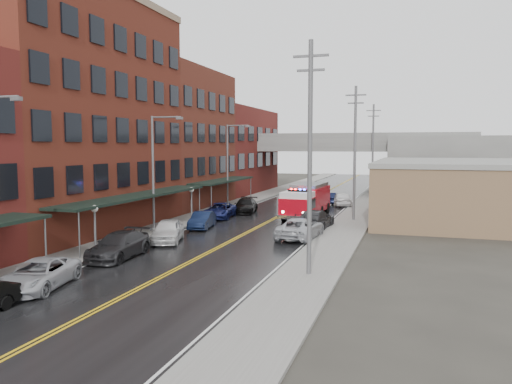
% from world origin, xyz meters
% --- Properties ---
extents(road, '(11.00, 160.00, 0.02)m').
position_xyz_m(road, '(0.00, 30.00, 0.01)').
color(road, black).
rests_on(road, ground).
extents(sidewalk_left, '(3.00, 160.00, 0.15)m').
position_xyz_m(sidewalk_left, '(-7.30, 30.00, 0.07)').
color(sidewalk_left, slate).
rests_on(sidewalk_left, ground).
extents(sidewalk_right, '(3.00, 160.00, 0.15)m').
position_xyz_m(sidewalk_right, '(7.30, 30.00, 0.07)').
color(sidewalk_right, slate).
rests_on(sidewalk_right, ground).
extents(curb_left, '(0.30, 160.00, 0.15)m').
position_xyz_m(curb_left, '(-5.65, 30.00, 0.07)').
color(curb_left, gray).
rests_on(curb_left, ground).
extents(curb_right, '(0.30, 160.00, 0.15)m').
position_xyz_m(curb_right, '(5.65, 30.00, 0.07)').
color(curb_right, gray).
rests_on(curb_right, ground).
extents(brick_building_b, '(9.00, 20.00, 18.00)m').
position_xyz_m(brick_building_b, '(-13.30, 23.00, 9.00)').
color(brick_building_b, '#5E1F18').
rests_on(brick_building_b, ground).
extents(brick_building_c, '(9.00, 15.00, 15.00)m').
position_xyz_m(brick_building_c, '(-13.30, 40.50, 7.50)').
color(brick_building_c, '#592B1A').
rests_on(brick_building_c, ground).
extents(brick_building_far, '(9.00, 20.00, 12.00)m').
position_xyz_m(brick_building_far, '(-13.30, 58.00, 6.00)').
color(brick_building_far, '#5E1E18').
rests_on(brick_building_far, ground).
extents(tan_building, '(14.00, 22.00, 5.00)m').
position_xyz_m(tan_building, '(16.00, 40.00, 2.50)').
color(tan_building, '#816245').
rests_on(tan_building, ground).
extents(right_far_block, '(18.00, 30.00, 8.00)m').
position_xyz_m(right_far_block, '(18.00, 70.00, 4.00)').
color(right_far_block, slate).
rests_on(right_far_block, ground).
extents(awning_1, '(2.60, 18.00, 3.09)m').
position_xyz_m(awning_1, '(-7.49, 23.00, 2.99)').
color(awning_1, black).
rests_on(awning_1, ground).
extents(awning_2, '(2.60, 13.00, 3.09)m').
position_xyz_m(awning_2, '(-7.49, 40.50, 2.99)').
color(awning_2, black).
rests_on(awning_2, ground).
extents(globe_lamp_1, '(0.44, 0.44, 3.12)m').
position_xyz_m(globe_lamp_1, '(-6.40, 16.00, 2.31)').
color(globe_lamp_1, '#59595B').
rests_on(globe_lamp_1, ground).
extents(globe_lamp_2, '(0.44, 0.44, 3.12)m').
position_xyz_m(globe_lamp_2, '(-6.40, 30.00, 2.31)').
color(globe_lamp_2, '#59595B').
rests_on(globe_lamp_2, ground).
extents(street_lamp_1, '(2.64, 0.22, 9.00)m').
position_xyz_m(street_lamp_1, '(-6.55, 24.00, 5.19)').
color(street_lamp_1, '#59595B').
rests_on(street_lamp_1, ground).
extents(street_lamp_2, '(2.64, 0.22, 9.00)m').
position_xyz_m(street_lamp_2, '(-6.55, 40.00, 5.19)').
color(street_lamp_2, '#59595B').
rests_on(street_lamp_2, ground).
extents(utility_pole_0, '(1.80, 0.24, 12.00)m').
position_xyz_m(utility_pole_0, '(7.20, 15.00, 6.31)').
color(utility_pole_0, '#59595B').
rests_on(utility_pole_0, ground).
extents(utility_pole_1, '(1.80, 0.24, 12.00)m').
position_xyz_m(utility_pole_1, '(7.20, 35.00, 6.31)').
color(utility_pole_1, '#59595B').
rests_on(utility_pole_1, ground).
extents(utility_pole_2, '(1.80, 0.24, 12.00)m').
position_xyz_m(utility_pole_2, '(7.20, 55.00, 6.31)').
color(utility_pole_2, '#59595B').
rests_on(utility_pole_2, ground).
extents(overpass, '(40.00, 10.00, 7.50)m').
position_xyz_m(overpass, '(0.00, 62.00, 5.99)').
color(overpass, slate).
rests_on(overpass, ground).
extents(fire_truck, '(3.83, 8.75, 3.14)m').
position_xyz_m(fire_truck, '(2.64, 35.90, 1.70)').
color(fire_truck, '#AE0815').
rests_on(fire_truck, ground).
extents(parked_car_left_2, '(3.30, 5.34, 1.38)m').
position_xyz_m(parked_car_left_2, '(-4.51, 8.92, 0.69)').
color(parked_car_left_2, '#B0B2B8').
rests_on(parked_car_left_2, ground).
extents(parked_car_left_3, '(2.48, 5.46, 1.55)m').
position_xyz_m(parked_car_left_3, '(-4.55, 15.70, 0.77)').
color(parked_car_left_3, '#242426').
rests_on(parked_car_left_3, ground).
extents(parked_car_left_4, '(3.26, 5.07, 1.61)m').
position_xyz_m(parked_car_left_4, '(-4.13, 21.14, 0.80)').
color(parked_car_left_4, silver).
rests_on(parked_car_left_4, ground).
extents(parked_car_left_5, '(2.13, 4.38, 1.38)m').
position_xyz_m(parked_car_left_5, '(-4.16, 27.20, 0.69)').
color(parked_car_left_5, '#0E1834').
rests_on(parked_car_left_5, ground).
extents(parked_car_left_6, '(2.91, 5.32, 1.41)m').
position_xyz_m(parked_car_left_6, '(-5.00, 33.20, 0.71)').
color(parked_car_left_6, navy).
rests_on(parked_car_left_6, ground).
extents(parked_car_left_7, '(2.79, 5.26, 1.45)m').
position_xyz_m(parked_car_left_7, '(-3.88, 37.34, 0.73)').
color(parked_car_left_7, black).
rests_on(parked_car_left_7, ground).
extents(parked_car_right_0, '(2.90, 5.68, 1.54)m').
position_xyz_m(parked_car_right_0, '(4.48, 25.18, 0.77)').
color(parked_car_right_0, '#B0B3B9').
rests_on(parked_car_right_0, ground).
extents(parked_car_right_1, '(2.57, 5.59, 1.58)m').
position_xyz_m(parked_car_right_1, '(4.71, 29.80, 0.79)').
color(parked_car_right_1, '#2B2B2E').
rests_on(parked_car_right_1, ground).
extents(parked_car_right_2, '(3.08, 5.17, 1.65)m').
position_xyz_m(parked_car_right_2, '(4.56, 46.15, 0.82)').
color(parked_car_right_2, white).
rests_on(parked_car_right_2, ground).
extents(parked_car_right_3, '(1.96, 4.28, 1.36)m').
position_xyz_m(parked_car_right_3, '(3.89, 47.80, 0.68)').
color(parked_car_right_3, black).
rests_on(parked_car_right_3, ground).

